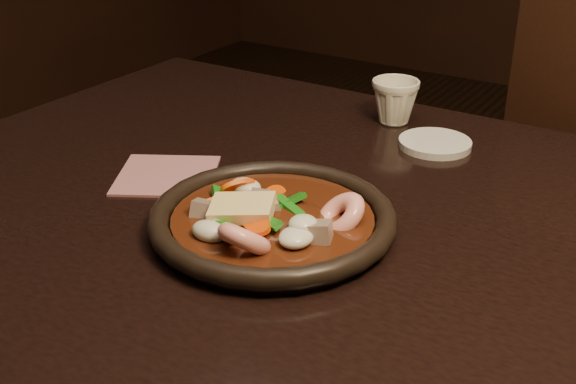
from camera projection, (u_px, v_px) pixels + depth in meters
The scene contains 7 objects.
table at pixel (449, 308), 0.86m from camera, with size 1.60×0.90×0.75m.
plate at pixel (273, 220), 0.86m from camera, with size 0.30×0.30×0.03m.
stirfry at pixel (269, 218), 0.85m from camera, with size 0.21×0.19×0.06m.
soy_dish at pixel (326, 232), 0.85m from camera, with size 0.11×0.11×0.02m, color silver.
saucer_left at pixel (435, 143), 1.10m from camera, with size 0.11×0.11×0.01m, color silver.
tea_cup at pixel (395, 100), 1.18m from camera, with size 0.08×0.07×0.08m, color beige.
napkin at pixel (167, 175), 1.00m from camera, with size 0.13×0.13×0.00m, color #9A5F63.
Camera 1 is at (0.22, -0.70, 1.18)m, focal length 45.00 mm.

